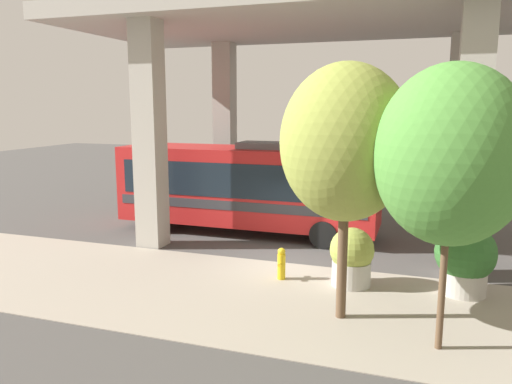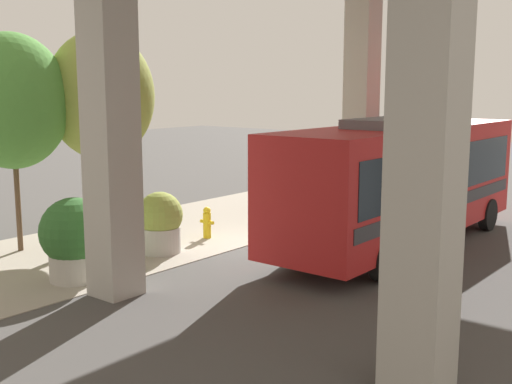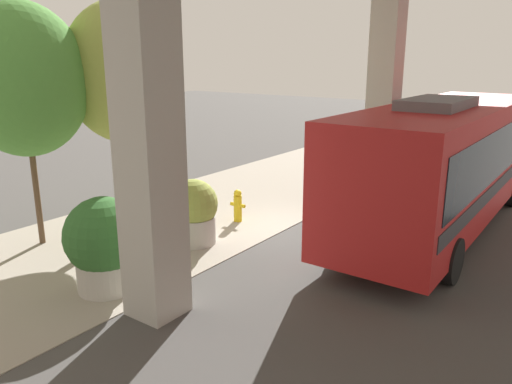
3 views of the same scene
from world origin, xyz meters
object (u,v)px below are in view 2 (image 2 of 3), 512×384
object	(u,v)px
planter_front	(160,223)
bus	(401,177)
street_tree_near	(12,101)
street_tree_far	(101,96)
fire_hydrant	(207,223)
planter_middle	(74,239)

from	to	relation	value
planter_front	bus	bearing A→B (deg)	45.71
street_tree_near	street_tree_far	world-z (taller)	street_tree_far
bus	planter_front	distance (m)	6.79
fire_hydrant	street_tree_far	bearing A→B (deg)	-135.17
fire_hydrant	street_tree_near	world-z (taller)	street_tree_near
planter_middle	street_tree_far	size ratio (longest dim) A/B	0.33
planter_middle	planter_front	bearing A→B (deg)	96.27
planter_front	street_tree_near	world-z (taller)	street_tree_near
street_tree_near	bus	bearing A→B (deg)	42.05
bus	street_tree_far	world-z (taller)	street_tree_far
bus	fire_hydrant	bearing A→B (deg)	-150.03
planter_middle	street_tree_far	world-z (taller)	street_tree_far
planter_front	street_tree_far	world-z (taller)	street_tree_far
bus	planter_middle	xyz separation A→B (m)	(-4.35, -7.76, -0.97)
street_tree_near	planter_front	bearing A→B (deg)	35.74
bus	street_tree_near	size ratio (longest dim) A/B	1.74
planter_middle	street_tree_near	xyz separation A→B (m)	(-3.48, 0.69, 3.08)
street_tree_far	bus	bearing A→B (deg)	35.09
bus	planter_middle	size ratio (longest dim) A/B	5.22
planter_front	planter_middle	world-z (taller)	planter_middle
bus	fire_hydrant	xyz separation A→B (m)	(-4.83, -2.79, -1.49)
fire_hydrant	street_tree_near	bearing A→B (deg)	-125.04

